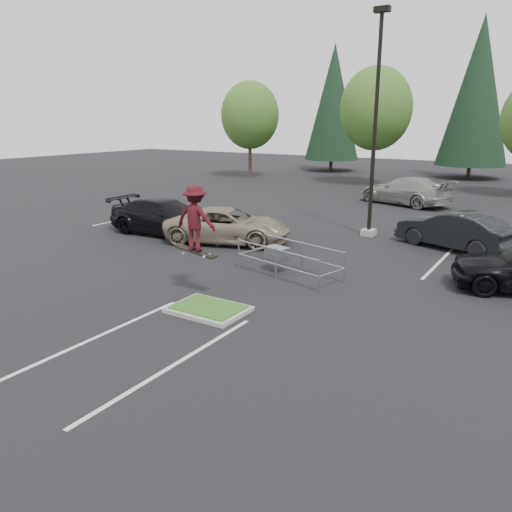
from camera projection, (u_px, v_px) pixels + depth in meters
The scene contains 14 objects.
ground at pixel (208, 311), 14.59m from camera, with size 120.00×120.00×0.00m, color black.
grass_median at pixel (208, 309), 14.56m from camera, with size 2.20×1.60×0.16m.
stall_lines at pixel (273, 258), 20.19m from camera, with size 22.62×17.60×0.01m.
light_pole at pixel (374, 139), 22.90m from camera, with size 0.70×0.60×10.12m.
decid_a at pixel (250, 117), 46.86m from camera, with size 5.44×5.44×8.91m.
decid_b at pixel (376, 111), 40.96m from camera, with size 5.89×5.89×9.64m.
conif_a at pixel (333, 103), 52.51m from camera, with size 5.72×5.72×13.00m.
conif_b at pixel (477, 92), 45.51m from camera, with size 6.38×6.38×14.50m.
cart_corral at pixel (280, 254), 18.11m from camera, with size 4.18×2.35×1.12m.
skateboarder at pixel (195, 218), 15.36m from camera, with size 1.39×0.90×2.23m.
car_l_tan at pixel (226, 226), 22.55m from camera, with size 2.60×5.63×1.56m, color gray.
car_l_black at pixel (165, 217), 24.18m from camera, with size 2.40×5.90×1.71m, color black.
car_r_charc at pixel (455, 230), 21.42m from camera, with size 1.74×5.00×1.65m, color black.
car_far_silver at pixel (406, 191), 32.59m from camera, with size 2.51×6.17×1.79m, color #989793.
Camera 1 is at (8.46, -10.78, 5.44)m, focal length 35.00 mm.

